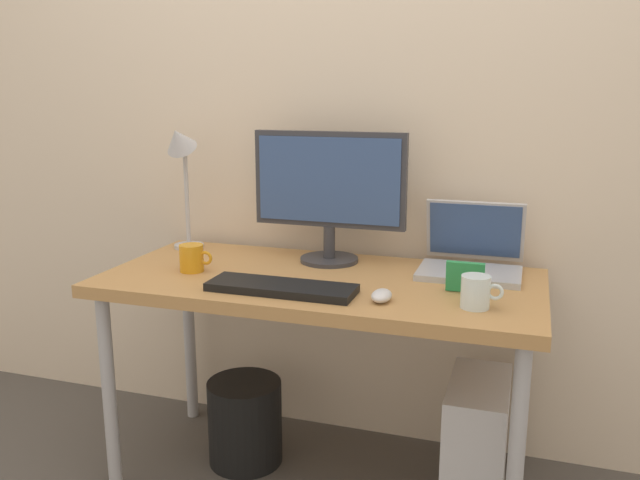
{
  "coord_description": "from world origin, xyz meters",
  "views": [
    {
      "loc": [
        0.62,
        -1.9,
        1.29
      ],
      "look_at": [
        0.0,
        0.0,
        0.84
      ],
      "focal_mm": 36.72,
      "sensor_mm": 36.0,
      "label": 1
    }
  ],
  "objects_px": {
    "desk_lamp": "(181,159)",
    "laptop": "(472,255)",
    "photo_frame": "(465,277)",
    "computer_tower": "(476,445)",
    "wastebasket": "(245,422)",
    "coffee_mug": "(192,258)",
    "glass_cup": "(476,292)",
    "monitor": "(329,189)",
    "keyboard": "(282,288)",
    "desk": "(320,297)",
    "mouse": "(382,296)"
  },
  "relations": [
    {
      "from": "coffee_mug",
      "to": "desk",
      "type": "bearing_deg",
      "value": 9.1
    },
    {
      "from": "monitor",
      "to": "laptop",
      "type": "height_order",
      "value": "monitor"
    },
    {
      "from": "mouse",
      "to": "photo_frame",
      "type": "distance_m",
      "value": 0.26
    },
    {
      "from": "keyboard",
      "to": "mouse",
      "type": "height_order",
      "value": "mouse"
    },
    {
      "from": "laptop",
      "to": "desk_lamp",
      "type": "height_order",
      "value": "desk_lamp"
    },
    {
      "from": "desk",
      "to": "monitor",
      "type": "relative_size",
      "value": 2.62
    },
    {
      "from": "monitor",
      "to": "coffee_mug",
      "type": "xyz_separation_m",
      "value": [
        -0.39,
        -0.26,
        -0.21
      ]
    },
    {
      "from": "desk_lamp",
      "to": "mouse",
      "type": "bearing_deg",
      "value": -24.14
    },
    {
      "from": "desk",
      "to": "laptop",
      "type": "distance_m",
      "value": 0.51
    },
    {
      "from": "monitor",
      "to": "computer_tower",
      "type": "height_order",
      "value": "monitor"
    },
    {
      "from": "photo_frame",
      "to": "wastebasket",
      "type": "height_order",
      "value": "photo_frame"
    },
    {
      "from": "laptop",
      "to": "coffee_mug",
      "type": "bearing_deg",
      "value": -162.3
    },
    {
      "from": "monitor",
      "to": "laptop",
      "type": "distance_m",
      "value": 0.52
    },
    {
      "from": "monitor",
      "to": "mouse",
      "type": "relative_size",
      "value": 5.85
    },
    {
      "from": "laptop",
      "to": "computer_tower",
      "type": "distance_m",
      "value": 0.6
    },
    {
      "from": "desk_lamp",
      "to": "wastebasket",
      "type": "relative_size",
      "value": 1.57
    },
    {
      "from": "monitor",
      "to": "photo_frame",
      "type": "relative_size",
      "value": 4.78
    },
    {
      "from": "laptop",
      "to": "glass_cup",
      "type": "bearing_deg",
      "value": -82.82
    },
    {
      "from": "glass_cup",
      "to": "desk",
      "type": "bearing_deg",
      "value": 162.53
    },
    {
      "from": "desk",
      "to": "photo_frame",
      "type": "xyz_separation_m",
      "value": [
        0.45,
        -0.03,
        0.11
      ]
    },
    {
      "from": "keyboard",
      "to": "mouse",
      "type": "distance_m",
      "value": 0.3
    },
    {
      "from": "desk_lamp",
      "to": "coffee_mug",
      "type": "height_order",
      "value": "desk_lamp"
    },
    {
      "from": "coffee_mug",
      "to": "glass_cup",
      "type": "distance_m",
      "value": 0.92
    },
    {
      "from": "monitor",
      "to": "wastebasket",
      "type": "distance_m",
      "value": 0.87
    },
    {
      "from": "glass_cup",
      "to": "laptop",
      "type": "bearing_deg",
      "value": 97.18
    },
    {
      "from": "coffee_mug",
      "to": "computer_tower",
      "type": "bearing_deg",
      "value": 5.06
    },
    {
      "from": "coffee_mug",
      "to": "glass_cup",
      "type": "xyz_separation_m",
      "value": [
        0.91,
        -0.09,
        0.0
      ]
    },
    {
      "from": "desk_lamp",
      "to": "wastebasket",
      "type": "xyz_separation_m",
      "value": [
        0.3,
        -0.16,
        -0.9
      ]
    },
    {
      "from": "monitor",
      "to": "wastebasket",
      "type": "relative_size",
      "value": 1.75
    },
    {
      "from": "desk",
      "to": "keyboard",
      "type": "xyz_separation_m",
      "value": [
        -0.06,
        -0.18,
        0.08
      ]
    },
    {
      "from": "monitor",
      "to": "photo_frame",
      "type": "bearing_deg",
      "value": -24.26
    },
    {
      "from": "monitor",
      "to": "glass_cup",
      "type": "relative_size",
      "value": 4.61
    },
    {
      "from": "wastebasket",
      "to": "photo_frame",
      "type": "bearing_deg",
      "value": -4.14
    },
    {
      "from": "desk_lamp",
      "to": "laptop",
      "type": "bearing_deg",
      "value": 1.06
    },
    {
      "from": "glass_cup",
      "to": "photo_frame",
      "type": "height_order",
      "value": "photo_frame"
    },
    {
      "from": "desk_lamp",
      "to": "coffee_mug",
      "type": "relative_size",
      "value": 4.15
    },
    {
      "from": "mouse",
      "to": "computer_tower",
      "type": "distance_m",
      "value": 0.62
    },
    {
      "from": "desk_lamp",
      "to": "monitor",
      "type": "bearing_deg",
      "value": -0.08
    },
    {
      "from": "laptop",
      "to": "computer_tower",
      "type": "xyz_separation_m",
      "value": [
        0.06,
        -0.19,
        -0.56
      ]
    },
    {
      "from": "desk_lamp",
      "to": "glass_cup",
      "type": "bearing_deg",
      "value": -17.71
    },
    {
      "from": "photo_frame",
      "to": "wastebasket",
      "type": "distance_m",
      "value": 0.96
    },
    {
      "from": "computer_tower",
      "to": "desk",
      "type": "bearing_deg",
      "value": -178.28
    },
    {
      "from": "photo_frame",
      "to": "desk",
      "type": "bearing_deg",
      "value": 176.52
    },
    {
      "from": "keyboard",
      "to": "glass_cup",
      "type": "relative_size",
      "value": 3.86
    },
    {
      "from": "photo_frame",
      "to": "computer_tower",
      "type": "relative_size",
      "value": 0.26
    },
    {
      "from": "coffee_mug",
      "to": "mouse",
      "type": "bearing_deg",
      "value": -9.91
    },
    {
      "from": "monitor",
      "to": "keyboard",
      "type": "relative_size",
      "value": 1.2
    },
    {
      "from": "desk_lamp",
      "to": "coffee_mug",
      "type": "distance_m",
      "value": 0.43
    },
    {
      "from": "monitor",
      "to": "mouse",
      "type": "distance_m",
      "value": 0.52
    },
    {
      "from": "laptop",
      "to": "keyboard",
      "type": "relative_size",
      "value": 0.73
    }
  ]
}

